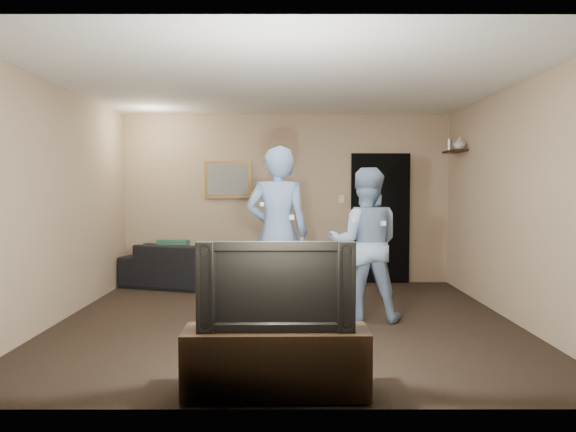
{
  "coord_description": "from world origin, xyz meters",
  "views": [
    {
      "loc": [
        0.01,
        -6.18,
        1.49
      ],
      "look_at": [
        0.02,
        0.3,
        1.15
      ],
      "focal_mm": 35.0,
      "sensor_mm": 36.0,
      "label": 1
    }
  ],
  "objects_px": {
    "sofa": "(200,266)",
    "television": "(276,285)",
    "wii_player_right": "(365,244)",
    "wii_player_left": "(277,233)",
    "tv_console": "(276,361)"
  },
  "relations": [
    {
      "from": "sofa",
      "to": "wii_player_left",
      "type": "xyz_separation_m",
      "value": [
        1.18,
        -1.93,
        0.64
      ]
    },
    {
      "from": "wii_player_left",
      "to": "wii_player_right",
      "type": "height_order",
      "value": "wii_player_left"
    },
    {
      "from": "sofa",
      "to": "wii_player_right",
      "type": "distance_m",
      "value": 2.98
    },
    {
      "from": "tv_console",
      "to": "wii_player_right",
      "type": "bearing_deg",
      "value": 66.68
    },
    {
      "from": "tv_console",
      "to": "wii_player_right",
      "type": "relative_size",
      "value": 0.77
    },
    {
      "from": "wii_player_right",
      "to": "television",
      "type": "bearing_deg",
      "value": -112.39
    },
    {
      "from": "television",
      "to": "wii_player_right",
      "type": "bearing_deg",
      "value": 66.68
    },
    {
      "from": "sofa",
      "to": "television",
      "type": "bearing_deg",
      "value": 124.17
    },
    {
      "from": "television",
      "to": "wii_player_right",
      "type": "relative_size",
      "value": 0.64
    },
    {
      "from": "sofa",
      "to": "wii_player_right",
      "type": "relative_size",
      "value": 1.32
    },
    {
      "from": "tv_console",
      "to": "wii_player_left",
      "type": "xyz_separation_m",
      "value": [
        -0.03,
        2.36,
        0.72
      ]
    },
    {
      "from": "television",
      "to": "tv_console",
      "type": "bearing_deg",
      "value": 0.0
    },
    {
      "from": "sofa",
      "to": "wii_player_left",
      "type": "distance_m",
      "value": 2.35
    },
    {
      "from": "wii_player_left",
      "to": "sofa",
      "type": "bearing_deg",
      "value": 121.43
    },
    {
      "from": "wii_player_right",
      "to": "sofa",
      "type": "bearing_deg",
      "value": 137.34
    }
  ]
}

